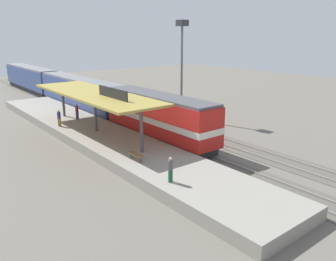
% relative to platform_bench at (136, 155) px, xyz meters
% --- Properties ---
extents(ground_plane, '(120.00, 120.00, 0.00)m').
position_rel_platform_bench_xyz_m(ground_plane, '(8.00, 9.24, -1.34)').
color(ground_plane, '#666056').
extents(track_near, '(3.20, 110.00, 0.16)m').
position_rel_platform_bench_xyz_m(track_near, '(6.00, 9.24, -1.31)').
color(track_near, '#565249').
rests_on(track_near, ground).
extents(track_far, '(3.20, 110.00, 0.16)m').
position_rel_platform_bench_xyz_m(track_far, '(10.60, 9.24, -1.31)').
color(track_far, '#565249').
rests_on(track_far, ground).
extents(platform, '(6.00, 44.00, 0.90)m').
position_rel_platform_bench_xyz_m(platform, '(1.40, 9.24, -0.89)').
color(platform, gray).
rests_on(platform, ground).
extents(station_canopy, '(5.20, 18.00, 4.70)m').
position_rel_platform_bench_xyz_m(station_canopy, '(1.40, 9.15, 3.19)').
color(station_canopy, '#47474C').
rests_on(station_canopy, platform).
extents(platform_bench, '(0.44, 1.70, 0.50)m').
position_rel_platform_bench_xyz_m(platform_bench, '(0.00, 0.00, 0.00)').
color(platform_bench, '#333338').
rests_on(platform_bench, platform).
extents(locomotive, '(2.93, 14.43, 4.44)m').
position_rel_platform_bench_xyz_m(locomotive, '(6.00, 5.09, 1.07)').
color(locomotive, '#28282D').
rests_on(locomotive, track_near).
extents(passenger_carriage_front, '(2.90, 20.00, 4.24)m').
position_rel_platform_bench_xyz_m(passenger_carriage_front, '(6.00, 23.09, 0.97)').
color(passenger_carriage_front, '#28282D').
rests_on(passenger_carriage_front, track_near).
extents(passenger_carriage_rear, '(2.90, 20.00, 4.24)m').
position_rel_platform_bench_xyz_m(passenger_carriage_rear, '(6.00, 43.89, 0.97)').
color(passenger_carriage_rear, '#28282D').
rests_on(passenger_carriage_rear, track_near).
extents(light_mast, '(1.10, 1.10, 11.70)m').
position_rel_platform_bench_xyz_m(light_mast, '(13.80, 10.79, 7.05)').
color(light_mast, slate).
rests_on(light_mast, ground).
extents(person_waiting, '(0.34, 0.34, 1.71)m').
position_rel_platform_bench_xyz_m(person_waiting, '(-0.75, 13.23, 0.51)').
color(person_waiting, olive).
rests_on(person_waiting, platform).
extents(person_walking, '(0.34, 0.34, 1.71)m').
position_rel_platform_bench_xyz_m(person_walking, '(1.93, 14.84, 0.51)').
color(person_walking, '#663375').
rests_on(person_walking, platform).
extents(person_boarding, '(0.34, 0.34, 1.71)m').
position_rel_platform_bench_xyz_m(person_boarding, '(-0.44, -4.72, 0.51)').
color(person_boarding, '#23603D').
rests_on(person_boarding, platform).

